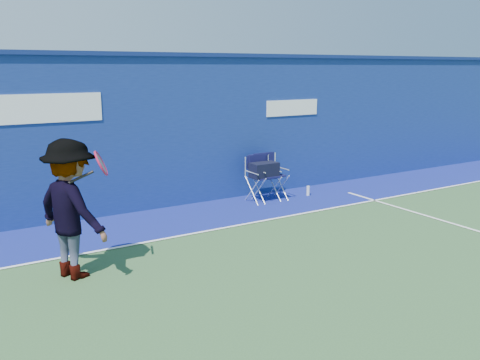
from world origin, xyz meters
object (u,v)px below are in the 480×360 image
directors_chair_left (263,182)px  tennis_player (71,209)px  directors_chair_right (270,186)px  water_bottle (308,191)px

directors_chair_left → tennis_player: (-4.40, -2.00, 0.53)m
directors_chair_right → tennis_player: bearing=-156.4°
directors_chair_right → tennis_player: 5.04m
directors_chair_left → water_bottle: 1.17m
directors_chair_left → directors_chair_right: 0.21m
directors_chair_left → water_bottle: bearing=-7.1°
directors_chair_right → water_bottle: (0.94, -0.14, -0.20)m
water_bottle → directors_chair_right: bearing=171.3°
directors_chair_left → directors_chair_right: (0.18, 0.00, -0.10)m
directors_chair_left → tennis_player: size_ratio=0.52×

